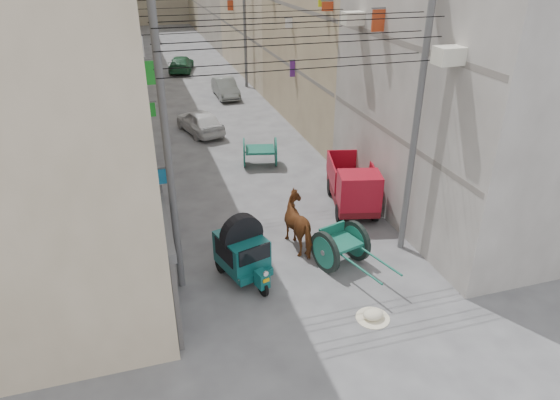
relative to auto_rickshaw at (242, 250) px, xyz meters
name	(u,v)px	position (x,y,z in m)	size (l,w,h in m)	color
shutters_left	(154,180)	(-2.16, 4.45, 0.57)	(0.18, 14.40, 2.88)	#4A4A4F
signboards	(208,57)	(1.75, 15.73, 2.50)	(8.22, 40.52, 5.67)	orange
ac_units	(402,2)	(5.41, 1.74, 6.51)	(0.70, 6.55, 3.35)	beige
utility_poles	(224,64)	(1.76, 11.07, 3.07)	(7.40, 22.20, 8.00)	#505153
overhead_cables	(233,7)	(1.76, 8.47, 5.84)	(7.40, 22.52, 1.12)	black
auto_rickshaw	(242,250)	(0.00, 0.00, 0.00)	(1.69, 2.32, 1.57)	black
tonga_cart	(341,246)	(3.03, -0.27, -0.25)	(1.85, 3.07, 1.30)	black
mini_truck	(354,190)	(4.87, 2.80, -0.02)	(2.25, 3.61, 1.88)	black
second_cart	(260,151)	(2.65, 8.05, -0.23)	(1.75, 1.62, 1.31)	#135343
feed_sack	(373,314)	(2.88, -2.91, -0.78)	(0.57, 0.45, 0.28)	beige
horse	(302,224)	(2.22, 1.07, -0.07)	(0.92, 2.03, 1.71)	brown
distant_car_white	(200,121)	(0.74, 13.29, -0.29)	(1.50, 3.72, 1.27)	silver
distant_car_grey	(225,88)	(3.42, 19.88, -0.33)	(1.26, 3.62, 1.19)	#595E5B
distant_car_green	(181,64)	(1.53, 28.24, -0.33)	(1.66, 4.08, 1.18)	#1A4C2D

